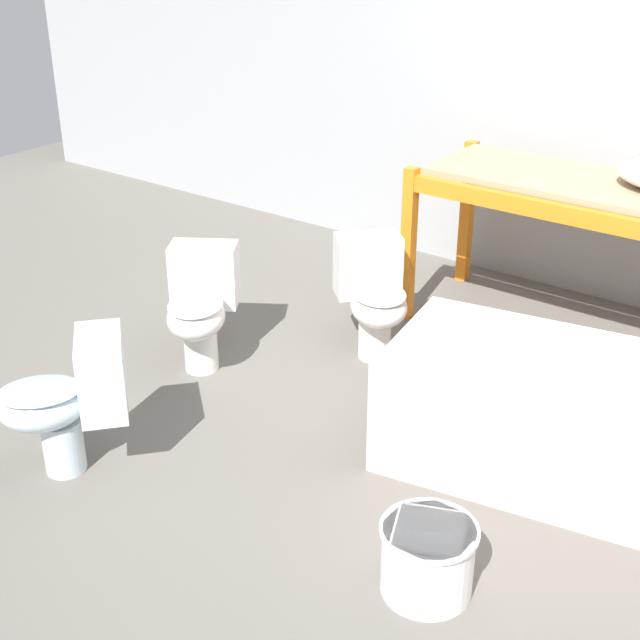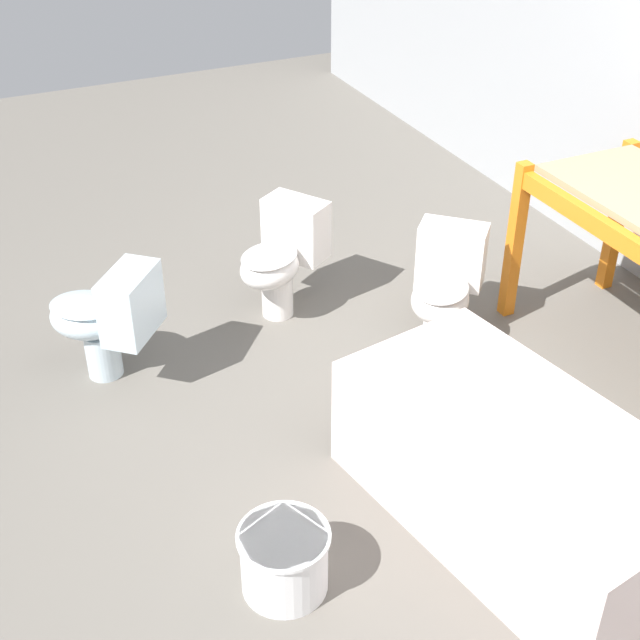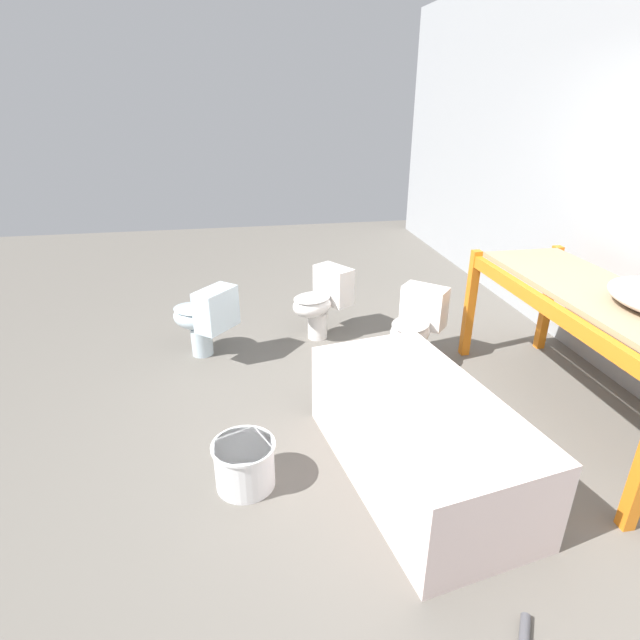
% 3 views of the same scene
% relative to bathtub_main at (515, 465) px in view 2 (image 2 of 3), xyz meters
% --- Properties ---
extents(ground_plane, '(12.00, 12.00, 0.00)m').
position_rel_bathtub_main_xyz_m(ground_plane, '(-0.33, 0.02, -0.31)').
color(ground_plane, '#666059').
extents(bathtub_main, '(1.60, 1.01, 0.54)m').
position_rel_bathtub_main_xyz_m(bathtub_main, '(0.00, 0.00, 0.00)').
color(bathtub_main, silver).
rests_on(bathtub_main, ground_plane).
extents(toilet_near, '(0.61, 0.63, 0.64)m').
position_rel_bathtub_main_xyz_m(toilet_near, '(-1.72, -1.25, 0.05)').
color(toilet_near, silver).
rests_on(toilet_near, ground_plane).
extents(toilet_far, '(0.57, 0.64, 0.64)m').
position_rel_bathtub_main_xyz_m(toilet_far, '(-1.93, -0.21, 0.05)').
color(toilet_far, white).
rests_on(toilet_far, ground_plane).
extents(toilet_extra, '(0.62, 0.61, 0.64)m').
position_rel_bathtub_main_xyz_m(toilet_extra, '(-1.27, 0.45, 0.05)').
color(toilet_extra, white).
rests_on(toilet_extra, ground_plane).
extents(bucket_white, '(0.36, 0.36, 0.28)m').
position_rel_bathtub_main_xyz_m(bucket_white, '(-0.08, -0.99, -0.16)').
color(bucket_white, white).
rests_on(bucket_white, ground_plane).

